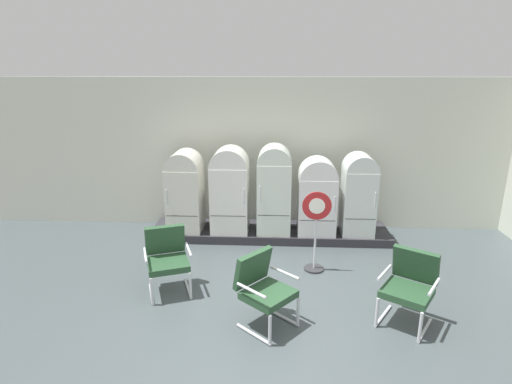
# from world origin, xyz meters

# --- Properties ---
(ground) EXTENTS (12.00, 10.00, 0.05)m
(ground) POSITION_xyz_m (0.00, 0.00, -0.03)
(ground) COLOR #3F484B
(back_wall) EXTENTS (11.76, 0.12, 2.97)m
(back_wall) POSITION_xyz_m (0.00, 3.66, 1.50)
(back_wall) COLOR silver
(back_wall) RESTS_ON ground
(display_plinth) EXTENTS (4.52, 0.95, 0.16)m
(display_plinth) POSITION_xyz_m (0.00, 3.02, 0.08)
(display_plinth) COLOR #2B2A30
(display_plinth) RESTS_ON ground
(refrigerator_0) EXTENTS (0.63, 0.71, 1.51)m
(refrigerator_0) POSITION_xyz_m (-1.59, 2.93, 0.96)
(refrigerator_0) COLOR silver
(refrigerator_0) RESTS_ON display_plinth
(refrigerator_1) EXTENTS (0.69, 0.66, 1.60)m
(refrigerator_1) POSITION_xyz_m (-0.75, 2.91, 1.00)
(refrigerator_1) COLOR white
(refrigerator_1) RESTS_ON display_plinth
(refrigerator_2) EXTENTS (0.62, 0.67, 1.64)m
(refrigerator_2) POSITION_xyz_m (0.07, 2.91, 1.03)
(refrigerator_2) COLOR silver
(refrigerator_2) RESTS_ON display_plinth
(refrigerator_3) EXTENTS (0.69, 0.62, 1.41)m
(refrigerator_3) POSITION_xyz_m (0.87, 2.89, 0.90)
(refrigerator_3) COLOR white
(refrigerator_3) RESTS_ON display_plinth
(refrigerator_4) EXTENTS (0.58, 0.65, 1.50)m
(refrigerator_4) POSITION_xyz_m (1.62, 2.90, 0.96)
(refrigerator_4) COLOR silver
(refrigerator_4) RESTS_ON display_plinth
(armchair_left) EXTENTS (0.77, 0.79, 0.95)m
(armchair_left) POSITION_xyz_m (-1.44, 0.94, 0.54)
(armchair_left) COLOR silver
(armchair_left) RESTS_ON ground
(armchair_right) EXTENTS (0.82, 0.84, 0.95)m
(armchair_right) POSITION_xyz_m (1.81, 0.33, 0.54)
(armchair_right) COLOR silver
(armchair_right) RESTS_ON ground
(armchair_center) EXTENTS (0.85, 0.84, 0.95)m
(armchair_center) POSITION_xyz_m (-0.03, 0.17, 0.54)
(armchair_center) COLOR silver
(armchair_center) RESTS_ON ground
(sign_stand) EXTENTS (0.45, 0.32, 1.32)m
(sign_stand) POSITION_xyz_m (0.75, 1.67, 0.63)
(sign_stand) COLOR #2D2D30
(sign_stand) RESTS_ON ground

